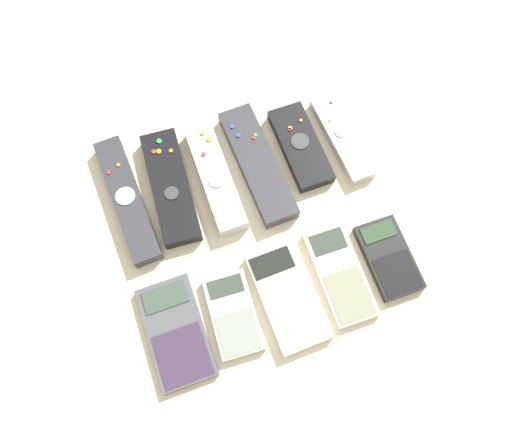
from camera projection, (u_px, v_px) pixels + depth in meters
The scene contains 12 objects.
ground_plane at pixel (262, 240), 0.77m from camera, with size 3.00×3.00×0.00m, color beige.
remote_0 at pixel (127, 200), 0.79m from camera, with size 0.06×0.22×0.03m.
remote_1 at pixel (171, 187), 0.79m from camera, with size 0.07×0.20×0.03m.
remote_2 at pixel (215, 178), 0.80m from camera, with size 0.05×0.19×0.03m.
remote_3 at pixel (257, 164), 0.81m from camera, with size 0.07×0.21×0.03m.
remote_4 at pixel (300, 146), 0.82m from camera, with size 0.06×0.15×0.02m.
remote_5 at pixel (342, 138), 0.83m from camera, with size 0.05×0.17×0.02m.
calculator_0 at pixel (176, 332), 0.72m from camera, with size 0.08×0.16×0.01m.
calculator_1 at pixel (233, 314), 0.73m from camera, with size 0.07×0.12×0.02m.
calculator_2 at pixel (288, 296), 0.73m from camera, with size 0.09×0.16×0.02m.
calculator_3 at pixel (340, 274), 0.75m from camera, with size 0.07×0.15×0.01m.
calculator_4 at pixel (388, 258), 0.76m from camera, with size 0.07×0.12×0.02m.
Camera 1 is at (-0.09, -0.22, 0.74)m, focal length 35.00 mm.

